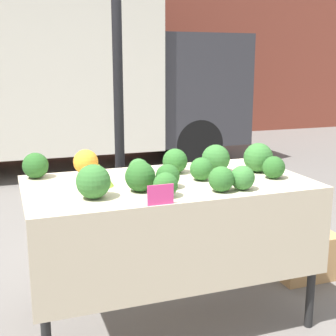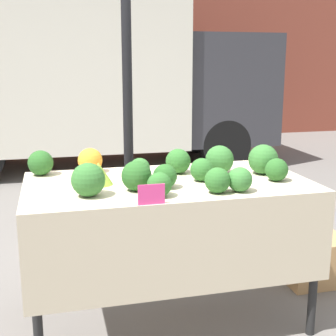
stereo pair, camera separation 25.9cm
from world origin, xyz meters
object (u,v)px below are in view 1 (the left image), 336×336
(parked_truck, at_px, (58,75))
(orange_cauliflower, at_px, (86,162))
(price_sign, at_px, (161,195))
(produce_crate, at_px, (305,255))

(parked_truck, height_order, orange_cauliflower, parked_truck)
(price_sign, height_order, produce_crate, price_sign)
(parked_truck, distance_m, price_sign, 5.09)
(parked_truck, relative_size, price_sign, 38.40)
(parked_truck, distance_m, produce_crate, 4.76)
(orange_cauliflower, bearing_deg, parked_truck, 85.25)
(price_sign, bearing_deg, parked_truck, 88.60)
(parked_truck, xyz_separation_m, orange_cauliflower, (-0.36, -4.29, -0.43))
(parked_truck, xyz_separation_m, produce_crate, (1.24, -4.43, -1.24))
(orange_cauliflower, bearing_deg, produce_crate, -4.78)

